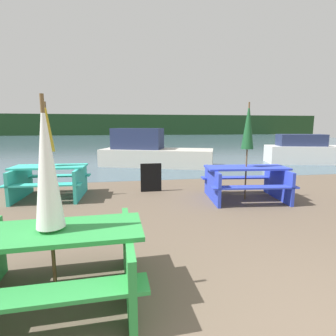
{
  "coord_description": "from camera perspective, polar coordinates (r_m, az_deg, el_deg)",
  "views": [
    {
      "loc": [
        -1.61,
        -1.08,
        1.72
      ],
      "look_at": [
        -0.69,
        4.29,
        0.85
      ],
      "focal_mm": 28.0,
      "sensor_mm": 36.0,
      "label": 1
    }
  ],
  "objects": [
    {
      "name": "water",
      "position": [
        33.3,
        -6.9,
        6.05
      ],
      "size": [
        60.0,
        50.0,
        0.0
      ],
      "color": "#425B6B",
      "rests_on": "ground_plane"
    },
    {
      "name": "far_treeline",
      "position": [
        53.24,
        -8.02,
        9.29
      ],
      "size": [
        80.0,
        1.6,
        4.0
      ],
      "color": "#1E3D1E",
      "rests_on": "water"
    },
    {
      "name": "picnic_table_green",
      "position": [
        2.93,
        -23.65,
        -17.54
      ],
      "size": [
        1.77,
        1.44,
        0.74
      ],
      "rotation": [
        0.0,
        0.0,
        0.03
      ],
      "color": "green",
      "rests_on": "ground_plane"
    },
    {
      "name": "picnic_table_blue",
      "position": [
        6.47,
        16.54,
        -2.45
      ],
      "size": [
        2.01,
        1.56,
        0.78
      ],
      "rotation": [
        0.0,
        0.0,
        -0.1
      ],
      "color": "blue",
      "rests_on": "ground_plane"
    },
    {
      "name": "picnic_table_teal",
      "position": [
        6.94,
        -24.22,
        -2.13
      ],
      "size": [
        1.74,
        1.45,
        0.78
      ],
      "rotation": [
        0.0,
        0.0,
        -0.04
      ],
      "color": "#33B7A8",
      "rests_on": "ground_plane"
    },
    {
      "name": "umbrella_gold",
      "position": [
        6.83,
        -24.89,
        7.99
      ],
      "size": [
        0.3,
        0.3,
        2.29
      ],
      "color": "brown",
      "rests_on": "ground_plane"
    },
    {
      "name": "umbrella_darkgreen",
      "position": [
        6.34,
        17.04,
        8.6
      ],
      "size": [
        0.28,
        0.28,
        2.26
      ],
      "color": "brown",
      "rests_on": "ground_plane"
    },
    {
      "name": "umbrella_white",
      "position": [
        2.66,
        -24.92,
        0.8
      ],
      "size": [
        0.26,
        0.26,
        2.01
      ],
      "color": "brown",
      "rests_on": "ground_plane"
    },
    {
      "name": "boat",
      "position": [
        11.54,
        -3.53,
        3.45
      ],
      "size": [
        5.1,
        3.26,
        1.64
      ],
      "rotation": [
        0.0,
        0.0,
        -0.35
      ],
      "color": "beige",
      "rests_on": "water"
    },
    {
      "name": "boat_second",
      "position": [
        14.1,
        29.4,
        3.03
      ],
      "size": [
        4.83,
        2.53,
        1.35
      ],
      "rotation": [
        0.0,
        0.0,
        -0.26
      ],
      "color": "silver",
      "rests_on": "water"
    },
    {
      "name": "signboard",
      "position": [
        6.97,
        -3.72,
        -2.08
      ],
      "size": [
        0.55,
        0.08,
        0.75
      ],
      "color": "black",
      "rests_on": "ground_plane"
    }
  ]
}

